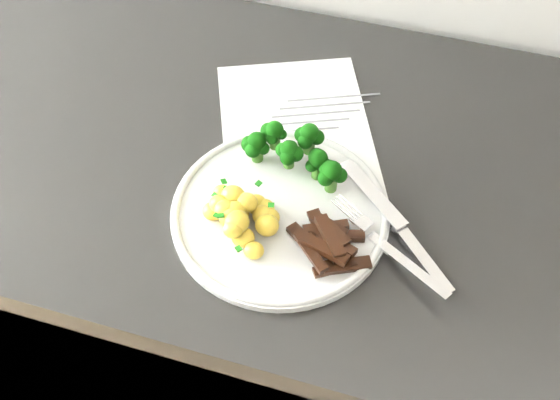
# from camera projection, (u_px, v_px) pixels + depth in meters

# --- Properties ---
(counter) EXTENTS (2.28, 0.57, 0.86)m
(counter) POSITION_uv_depth(u_px,v_px,m) (323.00, 325.00, 1.15)
(counter) COLOR black
(counter) RESTS_ON ground
(recipe_paper) EXTENTS (0.28, 0.32, 0.00)m
(recipe_paper) POSITION_uv_depth(u_px,v_px,m) (297.00, 132.00, 0.84)
(recipe_paper) COLOR white
(recipe_paper) RESTS_ON counter
(plate) EXTENTS (0.26, 0.26, 0.01)m
(plate) POSITION_uv_depth(u_px,v_px,m) (280.00, 212.00, 0.76)
(plate) COLOR silver
(plate) RESTS_ON counter
(broccoli) EXTENTS (0.14, 0.08, 0.05)m
(broccoli) POSITION_uv_depth(u_px,v_px,m) (296.00, 150.00, 0.77)
(broccoli) COLOR #305E1B
(broccoli) RESTS_ON plate
(potatoes) EXTENTS (0.09, 0.09, 0.04)m
(potatoes) POSITION_uv_depth(u_px,v_px,m) (242.00, 215.00, 0.73)
(potatoes) COLOR gold
(potatoes) RESTS_ON plate
(beef_strips) EXTENTS (0.10, 0.09, 0.03)m
(beef_strips) POSITION_uv_depth(u_px,v_px,m) (328.00, 243.00, 0.72)
(beef_strips) COLOR black
(beef_strips) RESTS_ON plate
(fork) EXTENTS (0.15, 0.11, 0.02)m
(fork) POSITION_uv_depth(u_px,v_px,m) (391.00, 249.00, 0.72)
(fork) COLOR silver
(fork) RESTS_ON plate
(knife) EXTENTS (0.16, 0.16, 0.02)m
(knife) POSITION_uv_depth(u_px,v_px,m) (408.00, 240.00, 0.73)
(knife) COLOR silver
(knife) RESTS_ON plate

